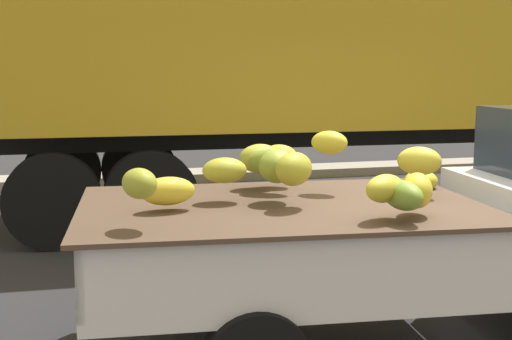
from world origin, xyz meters
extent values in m
plane|color=#28282B|center=(0.00, 0.00, 0.00)|extent=(220.00, 220.00, 0.00)
cube|color=gray|center=(0.00, 7.57, 0.08)|extent=(80.00, 0.80, 0.16)
cube|color=white|center=(-1.34, -0.14, 0.58)|extent=(2.76, 1.94, 0.08)
cube|color=white|center=(-1.26, 0.68, 0.84)|extent=(2.60, 0.30, 0.44)
cube|color=white|center=(-1.41, -0.96, 0.84)|extent=(2.60, 0.30, 0.44)
cube|color=white|center=(-0.06, -0.26, 0.84)|extent=(0.21, 1.69, 0.44)
cube|color=white|center=(-2.61, -0.02, 0.84)|extent=(0.21, 1.69, 0.44)
cube|color=#B21914|center=(-1.26, 0.71, 0.80)|extent=(2.50, 0.25, 0.07)
cube|color=brown|center=(-1.34, -0.14, 1.07)|extent=(2.89, 2.07, 0.03)
ellipsoid|color=gold|center=(-1.70, 0.02, 1.31)|extent=(0.32, 0.25, 0.18)
ellipsoid|color=gold|center=(-0.12, 0.16, 1.14)|extent=(0.31, 0.29, 0.17)
ellipsoid|color=olive|center=(-0.79, -0.85, 1.25)|extent=(0.21, 0.37, 0.18)
ellipsoid|color=yellow|center=(-2.12, -0.18, 1.22)|extent=(0.39, 0.26, 0.18)
ellipsoid|color=#8FA431|center=(-1.35, -0.08, 1.34)|extent=(0.37, 0.39, 0.23)
ellipsoid|color=olive|center=(-1.29, 0.26, 1.32)|extent=(0.41, 0.35, 0.20)
ellipsoid|color=gold|center=(-0.30, -0.14, 1.34)|extent=(0.38, 0.36, 0.20)
ellipsoid|color=#ADB332|center=(-1.32, 0.49, 1.32)|extent=(0.35, 0.27, 0.22)
ellipsoid|color=yellow|center=(-0.62, -0.72, 1.25)|extent=(0.28, 0.34, 0.22)
ellipsoid|color=gold|center=(-1.15, 0.53, 1.33)|extent=(0.33, 0.31, 0.17)
ellipsoid|color=gold|center=(-1.30, -0.30, 1.35)|extent=(0.38, 0.37, 0.22)
ellipsoid|color=gold|center=(-0.87, 0.19, 1.46)|extent=(0.33, 0.32, 0.17)
ellipsoid|color=gold|center=(-0.88, -0.79, 1.28)|extent=(0.38, 0.34, 0.17)
ellipsoid|color=#A2AB2E|center=(-2.34, -0.64, 1.35)|extent=(0.26, 0.31, 0.18)
cylinder|color=black|center=(-1.57, 0.70, 0.32)|extent=(0.66, 0.26, 0.64)
cube|color=gold|center=(1.78, 4.29, 2.60)|extent=(12.08, 2.94, 2.70)
cube|color=black|center=(1.78, 4.29, 1.10)|extent=(11.05, 0.81, 0.30)
cylinder|color=black|center=(-1.77, 5.62, 0.54)|extent=(1.09, 0.34, 1.08)
cylinder|color=black|center=(-1.86, 3.22, 0.54)|extent=(1.09, 0.34, 1.08)
cylinder|color=black|center=(-2.85, 5.66, 0.54)|extent=(1.09, 0.34, 1.08)
cylinder|color=black|center=(-2.94, 3.26, 0.54)|extent=(1.09, 0.34, 1.08)
camera|label=1|loc=(-2.70, -4.55, 2.00)|focal=48.22mm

